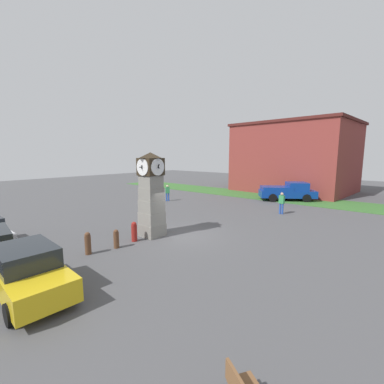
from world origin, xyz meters
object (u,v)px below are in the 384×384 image
car_by_building (28,272)px  pickup_truck (287,191)px  pedestrian_near_bench (282,202)px  pedestrian_crossing_lot (168,192)px  clock_tower (151,195)px  bollard_near_tower (134,231)px  bollard_mid_row (116,239)px  bollard_far_row (88,243)px

car_by_building → pickup_truck: (-0.07, 23.06, 0.12)m
pedestrian_near_bench → pedestrian_crossing_lot: (-10.82, -1.74, -0.06)m
pickup_truck → pedestrian_near_bench: (1.85, -6.27, 0.04)m
car_by_building → pedestrian_near_bench: bearing=84.0°
car_by_building → pedestrian_near_bench: size_ratio=2.38×
clock_tower → pickup_truck: (1.67, 16.33, -1.41)m
clock_tower → bollard_near_tower: (-0.01, -1.23, -1.81)m
bollard_mid_row → car_by_building: (1.60, -4.31, 0.34)m
clock_tower → bollard_far_row: (-0.16, -3.74, -1.81)m
pickup_truck → pedestrian_near_bench: bearing=-73.5°
bollard_mid_row → pickup_truck: size_ratio=0.17×
bollard_far_row → pedestrian_near_bench: pedestrian_near_bench is taller
car_by_building → pedestrian_crossing_lot: size_ratio=2.51×
pickup_truck → pedestrian_near_bench: 6.53m
bollard_near_tower → car_by_building: (1.75, -5.50, 0.28)m
pickup_truck → pedestrian_near_bench: pickup_truck is taller
bollard_near_tower → bollard_mid_row: size_ratio=1.12×
bollard_far_row → car_by_building: car_by_building is taller
pickup_truck → clock_tower: bearing=-95.8°
bollard_mid_row → bollard_far_row: (-0.30, -1.31, 0.06)m
car_by_building → pedestrian_near_bench: 16.89m
bollard_far_row → pedestrian_crossing_lot: bearing=120.6°
bollard_mid_row → bollard_far_row: bearing=-102.8°
bollard_near_tower → pedestrian_crossing_lot: (-7.28, 9.55, 0.38)m
bollard_near_tower → bollard_far_row: bollard_near_tower is taller
bollard_near_tower → pickup_truck: 17.65m
bollard_far_row → car_by_building: (1.90, -3.00, 0.28)m
clock_tower → car_by_building: clock_tower is taller
bollard_mid_row → car_by_building: car_by_building is taller
bollard_mid_row → pedestrian_crossing_lot: (-7.43, 10.75, 0.43)m
bollard_near_tower → pickup_truck: (1.68, 17.56, 0.39)m
clock_tower → bollard_near_tower: 2.19m
clock_tower → bollard_mid_row: (0.14, -2.43, -1.87)m
bollard_mid_row → bollard_far_row: size_ratio=0.90×
pedestrian_crossing_lot → pedestrian_near_bench: bearing=9.2°
pickup_truck → pedestrian_crossing_lot: (-8.96, -8.01, -0.02)m
pedestrian_crossing_lot → clock_tower: bearing=-48.8°
pedestrian_crossing_lot → pickup_truck: bearing=41.8°
pedestrian_near_bench → bollard_near_tower: bearing=-107.4°
bollard_mid_row → pedestrian_crossing_lot: pedestrian_crossing_lot is taller
bollard_mid_row → car_by_building: 4.61m
bollard_far_row → pedestrian_near_bench: size_ratio=0.62×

